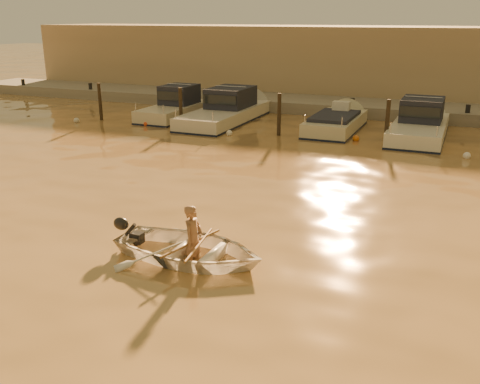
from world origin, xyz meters
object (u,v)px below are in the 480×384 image
at_px(dinghy, 190,249).
at_px(moored_boat_2, 225,110).
at_px(moored_boat_3, 336,126).
at_px(waterfront_building, 346,63).
at_px(person, 193,239).
at_px(moored_boat_4, 420,124).
at_px(moored_boat_1, 175,106).

bearing_deg(dinghy, moored_boat_2, 23.38).
bearing_deg(moored_boat_3, waterfront_building, 100.44).
relative_size(moored_boat_2, waterfront_building, 0.18).
xyz_separation_m(person, waterfront_building, (-2.47, 27.00, 1.88)).
height_order(moored_boat_3, moored_boat_4, moored_boat_4).
bearing_deg(waterfront_building, person, -84.76).
bearing_deg(moored_boat_4, moored_boat_1, 180.00).
bearing_deg(person, moored_boat_1, 32.53).
distance_m(moored_boat_1, waterfront_building, 13.21).
distance_m(person, moored_boat_4, 16.39).
height_order(person, waterfront_building, waterfront_building).
bearing_deg(person, moored_boat_2, 23.68).
bearing_deg(moored_boat_1, moored_boat_3, 0.00).
height_order(dinghy, moored_boat_4, moored_boat_4).
relative_size(moored_boat_3, moored_boat_4, 0.86).
bearing_deg(moored_boat_4, person, -102.41).
bearing_deg(moored_boat_2, moored_boat_1, 180.00).
distance_m(moored_boat_4, waterfront_building, 12.65).
distance_m(person, moored_boat_1, 18.65).
relative_size(dinghy, moored_boat_1, 0.58).
relative_size(moored_boat_1, waterfront_building, 0.14).
height_order(person, moored_boat_1, moored_boat_1).
bearing_deg(moored_boat_1, moored_boat_2, 0.00).
bearing_deg(waterfront_building, moored_boat_2, -110.03).
height_order(person, moored_boat_3, person).
xyz_separation_m(moored_boat_1, moored_boat_2, (3.09, 0.00, 0.00)).
relative_size(person, moored_boat_4, 0.23).
bearing_deg(person, moored_boat_3, 3.22).
xyz_separation_m(dinghy, moored_boat_2, (-6.39, 16.00, 0.37)).
distance_m(moored_boat_1, moored_boat_3, 9.14).
distance_m(dinghy, moored_boat_2, 17.23).
bearing_deg(moored_boat_4, moored_boat_2, 180.00).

